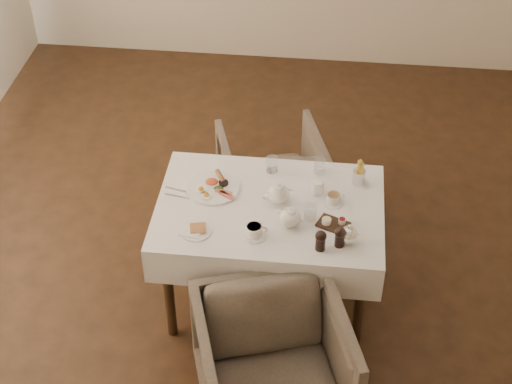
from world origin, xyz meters
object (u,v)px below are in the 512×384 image
(table, at_px, (270,221))
(breakfast_plate, at_px, (213,187))
(armchair_near, at_px, (273,366))
(teapot_centre, at_px, (278,193))
(armchair_far, at_px, (272,176))

(table, xyz_separation_m, breakfast_plate, (-0.34, 0.12, 0.13))
(table, distance_m, breakfast_plate, 0.38)
(armchair_near, bearing_deg, teapot_centre, 75.90)
(breakfast_plate, bearing_deg, armchair_near, -67.90)
(armchair_near, relative_size, armchair_far, 1.13)
(table, xyz_separation_m, armchair_far, (-0.06, 0.83, -0.33))
(armchair_near, bearing_deg, table, 79.18)
(table, height_order, breakfast_plate, breakfast_plate)
(breakfast_plate, bearing_deg, table, -22.44)
(armchair_near, xyz_separation_m, teapot_centre, (-0.06, 0.83, 0.47))
(armchair_far, bearing_deg, breakfast_plate, 50.85)
(armchair_near, relative_size, breakfast_plate, 2.53)
(armchair_far, relative_size, teapot_centre, 3.91)
(table, bearing_deg, armchair_far, 94.30)
(breakfast_plate, bearing_deg, armchair_far, 64.75)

